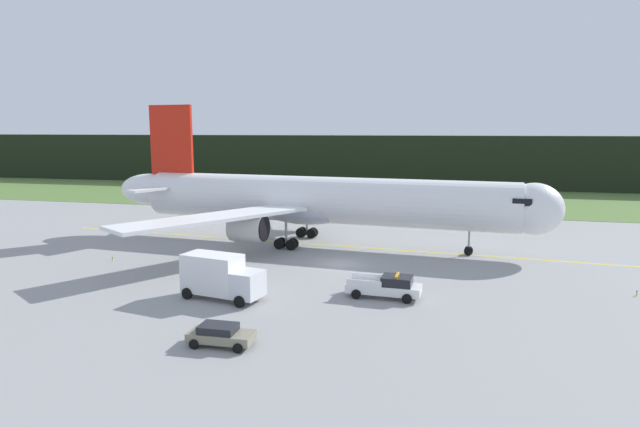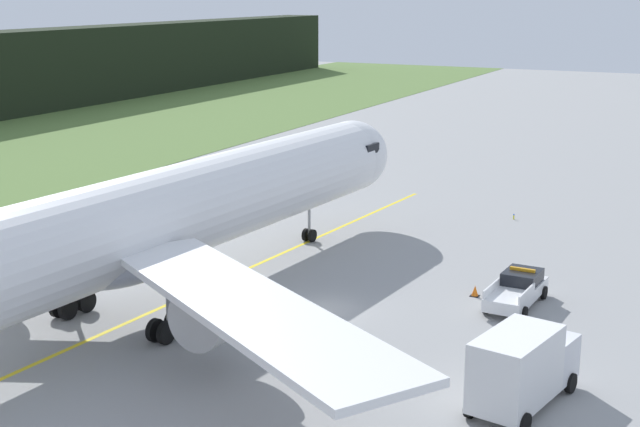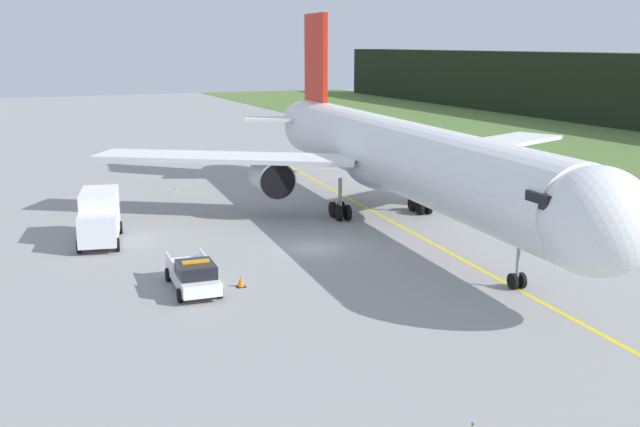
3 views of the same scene
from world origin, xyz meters
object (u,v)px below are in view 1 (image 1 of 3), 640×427
airliner (317,201)px  ops_pickup_truck (387,286)px  apron_cone (395,285)px  staff_car (221,334)px  catering_truck (220,276)px

airliner → ops_pickup_truck: (10.08, -17.84, -4.17)m
ops_pickup_truck → apron_cone: ops_pickup_truck is taller
staff_car → airliner: bearing=92.6°
airliner → staff_car: airliner is taller
catering_truck → apron_cone: (12.97, 5.92, -1.51)m
catering_truck → staff_car: size_ratio=1.67×
airliner → catering_truck: airliner is taller
ops_pickup_truck → apron_cone: (0.41, 2.56, -0.59)m
airliner → ops_pickup_truck: 20.91m
apron_cone → catering_truck: bearing=-155.4°
ops_pickup_truck → apron_cone: bearing=81.0°
staff_car → apron_cone: size_ratio=6.27×
staff_car → apron_cone: bearing=57.6°
apron_cone → staff_car: bearing=-122.4°
ops_pickup_truck → catering_truck: (-12.56, -3.36, 0.91)m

